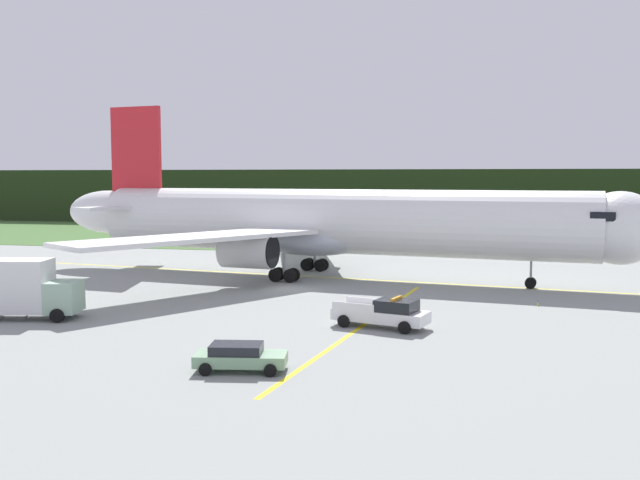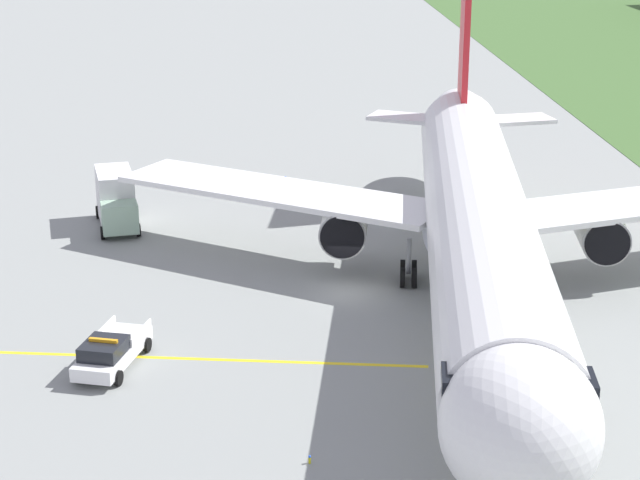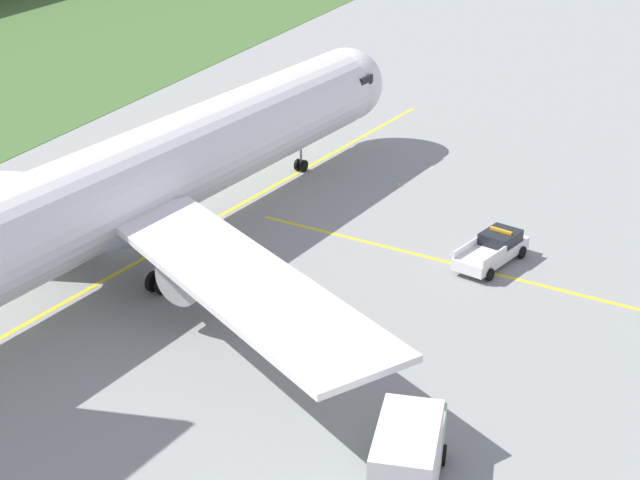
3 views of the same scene
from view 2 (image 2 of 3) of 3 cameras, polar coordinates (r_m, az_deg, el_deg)
The scene contains 8 objects.
ground at distance 63.54m, azimuth 1.57°, elevation -2.81°, with size 320.00×320.00×0.00m, color gray.
taxiway_centerline_main at distance 62.35m, azimuth 8.15°, elevation -3.44°, with size 72.16×0.30×0.01m, color yellow.
taxiway_centerline_spur at distance 56.26m, azimuth -10.23°, elevation -6.10°, with size 30.86×0.30×0.01m, color yellow.
airliner at distance 61.14m, azimuth 8.34°, elevation 1.07°, with size 55.96×45.43×16.05m.
ops_pickup_truck at distance 54.80m, azimuth -11.03°, elevation -5.82°, with size 6.12×3.50×1.94m.
catering_truck at distance 76.13m, azimuth -10.76°, elevation 2.15°, with size 6.87×3.79×4.01m.
taxiway_edge_light_east at distance 45.98m, azimuth -0.55°, elevation -11.54°, with size 0.12×0.12×0.38m.
taxiway_edge_light_west at distance 86.59m, azimuth -1.84°, elevation 3.30°, with size 0.12×0.12×0.40m.
Camera 2 is at (58.83, -4.90, 23.50)m, focal length 60.34 mm.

